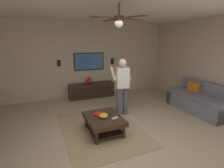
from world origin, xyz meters
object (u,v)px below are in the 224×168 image
at_px(vase_round, 89,81).
at_px(remote_grey, 101,113).
at_px(bowl, 104,116).
at_px(remote_black, 111,115).
at_px(couch, 199,101).
at_px(remote_white, 115,118).
at_px(wall_speaker_right, 59,63).
at_px(wall_speaker_left, 112,61).
at_px(person_standing, 122,84).
at_px(tv, 89,61).
at_px(media_console, 92,90).
at_px(coffee_table, 104,121).
at_px(ceiling_fan, 119,20).
at_px(book, 98,114).

bearing_deg(vase_round, remote_grey, 170.37).
relative_size(bowl, remote_black, 1.43).
relative_size(couch, remote_white, 12.69).
bearing_deg(remote_black, wall_speaker_right, 69.37).
bearing_deg(vase_round, wall_speaker_left, -77.72).
bearing_deg(person_standing, remote_black, 146.29).
relative_size(tv, person_standing, 0.70).
relative_size(media_console, bowl, 7.94).
distance_m(bowl, remote_white, 0.27).
xyz_separation_m(person_standing, wall_speaker_right, (2.16, 1.47, 0.41)).
xyz_separation_m(coffee_table, bowl, (-0.04, 0.02, 0.15)).
height_order(remote_white, wall_speaker_right, wall_speaker_right).
xyz_separation_m(person_standing, wall_speaker_left, (2.16, -0.62, 0.39)).
xyz_separation_m(couch, media_console, (2.60, 2.68, -0.04)).
xyz_separation_m(person_standing, remote_grey, (-0.59, 0.86, -0.52)).
bearing_deg(tv, wall_speaker_left, 90.78).
relative_size(coffee_table, ceiling_fan, 0.83).
bearing_deg(vase_round, couch, -133.56).
xyz_separation_m(person_standing, remote_white, (-0.97, 0.65, -0.52)).
height_order(remote_grey, wall_speaker_right, wall_speaker_right).
relative_size(book, wall_speaker_left, 1.00).
distance_m(coffee_table, wall_speaker_left, 3.46).
xyz_separation_m(coffee_table, remote_grey, (0.20, 0.01, 0.12)).
bearing_deg(coffee_table, vase_round, -8.79).
height_order(book, vase_round, vase_round).
xyz_separation_m(media_console, remote_black, (-2.67, 0.32, 0.14)).
xyz_separation_m(person_standing, remote_black, (-0.76, 0.67, -0.52)).
xyz_separation_m(coffee_table, ceiling_fan, (-0.27, -0.25, 2.23)).
bearing_deg(tv, vase_round, -20.90).
bearing_deg(remote_white, wall_speaker_right, -90.35).
bearing_deg(coffee_table, book, 23.08).
bearing_deg(wall_speaker_left, tv, 90.78).
distance_m(tv, ceiling_fan, 3.43).
bearing_deg(ceiling_fan, remote_grey, 28.52).
height_order(media_console, book, media_console).
height_order(wall_speaker_right, ceiling_fan, ceiling_fan).
bearing_deg(remote_white, bowl, -47.98).
bearing_deg(wall_speaker_right, book, -169.06).
relative_size(book, vase_round, 1.00).
bearing_deg(person_standing, coffee_table, 140.59).
relative_size(remote_white, wall_speaker_left, 0.68).
distance_m(media_console, vase_round, 0.39).
bearing_deg(tv, couch, 43.32).
xyz_separation_m(bowl, wall_speaker_left, (2.99, -1.49, 0.87)).
distance_m(coffee_table, remote_black, 0.22).
height_order(tv, wall_speaker_right, tv).
xyz_separation_m(tv, remote_white, (-3.12, 0.30, -0.94)).
height_order(couch, coffee_table, couch).
relative_size(coffee_table, person_standing, 0.61).
height_order(tv, remote_white, tv).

